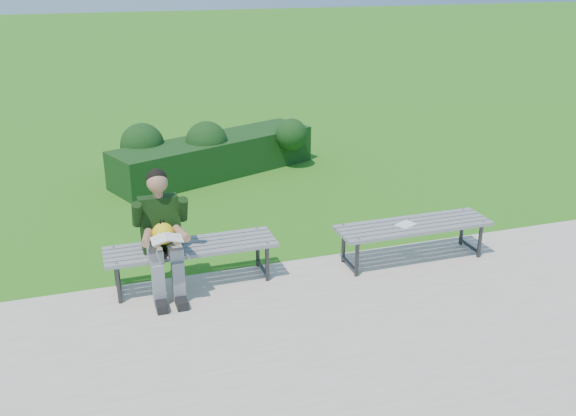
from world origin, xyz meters
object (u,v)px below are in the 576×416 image
object	(u,v)px
paper_sheet	(406,224)
hedge	(210,152)
bench_left	(191,250)
bench_right	(413,228)
seated_boy	(162,231)

from	to	relation	value
paper_sheet	hedge	bearing A→B (deg)	110.51
bench_left	bench_right	bearing A→B (deg)	-4.62
hedge	bench_right	size ratio (longest dim) A/B	1.95
bench_left	seated_boy	size ratio (longest dim) A/B	1.37
bench_left	seated_boy	bearing A→B (deg)	-162.81
bench_left	seated_boy	xyz separation A→B (m)	(-0.30, -0.09, 0.30)
seated_boy	bench_right	bearing A→B (deg)	-2.26
bench_right	seated_boy	xyz separation A→B (m)	(-2.82, 0.11, 0.30)
paper_sheet	seated_boy	bearing A→B (deg)	177.66
bench_right	seated_boy	distance (m)	2.84
bench_right	bench_left	bearing A→B (deg)	175.38
hedge	bench_left	xyz separation A→B (m)	(-0.96, -3.71, 0.03)
bench_right	paper_sheet	distance (m)	0.12
hedge	bench_right	distance (m)	4.21
seated_boy	paper_sheet	bearing A→B (deg)	-2.34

